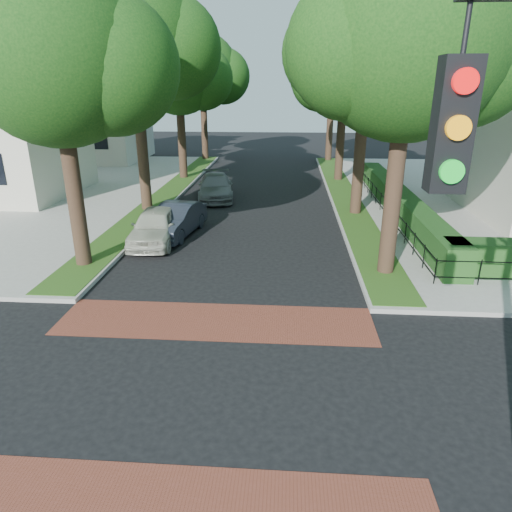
# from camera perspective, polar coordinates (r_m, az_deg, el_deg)

# --- Properties ---
(ground) EXTENTS (120.00, 120.00, 0.00)m
(ground) POSITION_cam_1_polar(r_m,az_deg,el_deg) (10.61, -7.80, -16.39)
(ground) COLOR black
(ground) RESTS_ON ground
(crosswalk_far) EXTENTS (9.00, 2.20, 0.01)m
(crosswalk_far) POSITION_cam_1_polar(r_m,az_deg,el_deg) (13.25, -5.06, -8.11)
(crosswalk_far) COLOR brown
(crosswalk_far) RESTS_ON ground
(grass_strip_ne) EXTENTS (1.60, 29.80, 0.02)m
(grass_strip_ne) POSITION_cam_1_polar(r_m,az_deg,el_deg) (28.28, 10.98, 7.53)
(grass_strip_ne) COLOR #264714
(grass_strip_ne) RESTS_ON sidewalk_ne
(grass_strip_nw) EXTENTS (1.60, 29.80, 0.02)m
(grass_strip_nw) POSITION_cam_1_polar(r_m,az_deg,el_deg) (29.02, -10.90, 7.86)
(grass_strip_nw) COLOR #264714
(grass_strip_nw) RESTS_ON sidewalk_nw
(tree_right_near) EXTENTS (7.75, 6.67, 10.66)m
(tree_right_near) POSITION_cam_1_polar(r_m,az_deg,el_deg) (15.99, 18.86, 24.16)
(tree_right_near) COLOR black
(tree_right_near) RESTS_ON sidewalk_ne
(tree_right_mid) EXTENTS (8.25, 7.09, 11.22)m
(tree_right_mid) POSITION_cam_1_polar(r_m,az_deg,el_deg) (23.86, 14.01, 23.94)
(tree_right_mid) COLOR black
(tree_right_mid) RESTS_ON sidewalk_ne
(tree_right_far) EXTENTS (7.25, 6.23, 9.74)m
(tree_right_far) POSITION_cam_1_polar(r_m,az_deg,el_deg) (32.71, 11.14, 21.16)
(tree_right_far) COLOR black
(tree_right_far) RESTS_ON sidewalk_ne
(tree_right_back) EXTENTS (7.50, 6.45, 10.20)m
(tree_right_back) POSITION_cam_1_polar(r_m,az_deg,el_deg) (41.68, 9.69, 21.53)
(tree_right_back) COLOR black
(tree_right_back) RESTS_ON sidewalk_ne
(tree_left_near) EXTENTS (7.50, 6.45, 10.20)m
(tree_left_near) POSITION_cam_1_polar(r_m,az_deg,el_deg) (17.19, -23.16, 22.12)
(tree_left_near) COLOR black
(tree_left_near) RESTS_ON sidewalk_nw
(tree_left_mid) EXTENTS (8.00, 6.88, 11.48)m
(tree_left_mid) POSITION_cam_1_polar(r_m,az_deg,el_deg) (24.72, -14.68, 24.58)
(tree_left_mid) COLOR black
(tree_left_mid) RESTS_ON sidewalk_nw
(tree_left_far) EXTENTS (7.00, 6.02, 9.86)m
(tree_left_far) POSITION_cam_1_polar(r_m,az_deg,el_deg) (33.33, -9.44, 21.61)
(tree_left_far) COLOR black
(tree_left_far) RESTS_ON sidewalk_nw
(tree_left_back) EXTENTS (7.75, 6.66, 10.44)m
(tree_left_back) POSITION_cam_1_polar(r_m,az_deg,el_deg) (42.17, -6.52, 21.86)
(tree_left_back) COLOR black
(tree_left_back) RESTS_ON sidewalk_nw
(hedge_main_road) EXTENTS (1.00, 18.00, 1.20)m
(hedge_main_road) POSITION_cam_1_polar(r_m,az_deg,el_deg) (24.62, 17.48, 6.45)
(hedge_main_road) COLOR #1D4819
(hedge_main_road) RESTS_ON sidewalk_ne
(fence_main_road) EXTENTS (0.06, 18.00, 0.90)m
(fence_main_road) POSITION_cam_1_polar(r_m,az_deg,el_deg) (24.48, 15.61, 6.21)
(fence_main_road) COLOR black
(fence_main_road) RESTS_ON sidewalk_ne
(house_left_far) EXTENTS (10.00, 9.00, 10.14)m
(house_left_far) POSITION_cam_1_polar(r_m,az_deg,el_deg) (43.91, -20.42, 17.62)
(house_left_far) COLOR beige
(house_left_far) RESTS_ON sidewalk_nw
(parked_car_front) EXTENTS (1.95, 4.44, 1.49)m
(parked_car_front) POSITION_cam_1_polar(r_m,az_deg,el_deg) (19.90, -12.43, 3.71)
(parked_car_front) COLOR beige
(parked_car_front) RESTS_ON ground
(parked_car_middle) EXTENTS (2.14, 4.48, 1.42)m
(parked_car_middle) POSITION_cam_1_polar(r_m,az_deg,el_deg) (20.75, -9.97, 4.46)
(parked_car_middle) COLOR #1E232D
(parked_car_middle) RESTS_ON ground
(parked_car_rear) EXTENTS (2.68, 5.11, 1.41)m
(parked_car_rear) POSITION_cam_1_polar(r_m,az_deg,el_deg) (27.47, -5.07, 8.61)
(parked_car_rear) COLOR slate
(parked_car_rear) RESTS_ON ground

